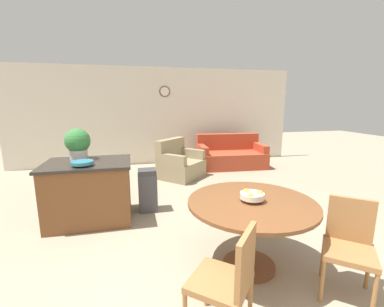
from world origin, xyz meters
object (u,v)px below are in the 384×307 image
(dining_chair_near_right, at_px, (349,242))
(kitchen_island, at_px, (90,191))
(dining_table, at_px, (251,217))
(armchair, at_px, (180,165))
(fruit_bowl, at_px, (252,196))
(trash_bin, at_px, (148,190))
(teal_bowl, at_px, (82,163))
(potted_plant, at_px, (78,143))
(dining_chair_near_left, at_px, (229,278))
(couch, at_px, (231,156))

(dining_chair_near_right, xyz_separation_m, kitchen_island, (-2.53, 2.13, -0.04))
(dining_table, height_order, armchair, armchair)
(fruit_bowl, height_order, trash_bin, fruit_bowl)
(teal_bowl, bearing_deg, dining_chair_near_right, -36.55)
(teal_bowl, height_order, trash_bin, teal_bowl)
(dining_table, height_order, trash_bin, dining_table)
(kitchen_island, relative_size, potted_plant, 2.58)
(fruit_bowl, bearing_deg, dining_chair_near_left, -126.05)
(trash_bin, bearing_deg, dining_chair_near_right, -53.64)
(kitchen_island, xyz_separation_m, teal_bowl, (-0.03, -0.23, 0.49))
(potted_plant, bearing_deg, kitchen_island, -55.34)
(fruit_bowl, distance_m, armchair, 3.54)
(dining_chair_near_left, distance_m, fruit_bowl, 0.95)
(dining_chair_near_left, height_order, kitchen_island, kitchen_island)
(dining_table, bearing_deg, fruit_bowl, -160.09)
(kitchen_island, height_order, trash_bin, kitchen_island)
(couch, bearing_deg, fruit_bowl, -105.03)
(dining_table, bearing_deg, potted_plant, 137.14)
(dining_chair_near_right, xyz_separation_m, teal_bowl, (-2.56, 1.90, 0.45))
(teal_bowl, bearing_deg, trash_bin, 23.31)
(dining_chair_near_left, xyz_separation_m, armchair, (0.43, 4.22, -0.19))
(teal_bowl, bearing_deg, couch, 40.50)
(fruit_bowl, height_order, kitchen_island, kitchen_island)
(dining_table, distance_m, teal_bowl, 2.33)
(dining_chair_near_right, bearing_deg, couch, -58.23)
(kitchen_island, height_order, teal_bowl, teal_bowl)
(fruit_bowl, distance_m, teal_bowl, 2.30)
(teal_bowl, relative_size, armchair, 0.24)
(potted_plant, relative_size, trash_bin, 0.68)
(dining_chair_near_left, height_order, dining_chair_near_right, same)
(dining_table, xyz_separation_m, trash_bin, (-0.96, 1.76, -0.24))
(armchair, bearing_deg, couch, -20.73)
(kitchen_island, height_order, couch, kitchen_island)
(dining_chair_near_left, bearing_deg, trash_bin, 50.53)
(fruit_bowl, height_order, potted_plant, potted_plant)
(armchair, bearing_deg, teal_bowl, -174.15)
(dining_chair_near_right, relative_size, teal_bowl, 3.01)
(dining_table, distance_m, trash_bin, 2.01)
(dining_chair_near_right, relative_size, armchair, 0.71)
(dining_chair_near_right, relative_size, couch, 0.48)
(teal_bowl, bearing_deg, kitchen_island, 82.78)
(dining_table, relative_size, armchair, 1.07)
(dining_chair_near_left, height_order, couch, dining_chair_near_left)
(dining_chair_near_right, distance_m, teal_bowl, 3.22)
(fruit_bowl, relative_size, kitchen_island, 0.20)
(potted_plant, bearing_deg, dining_chair_near_right, -41.16)
(couch, bearing_deg, kitchen_island, -137.47)
(dining_chair_near_right, height_order, fruit_bowl, dining_chair_near_right)
(dining_chair_near_right, bearing_deg, armchair, -37.89)
(dining_chair_near_right, distance_m, couch, 4.78)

